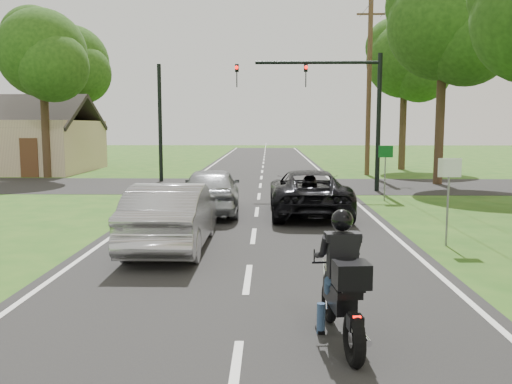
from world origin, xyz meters
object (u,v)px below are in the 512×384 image
motorcycle_rider (342,291)px  silver_suv (212,190)px  traffic_signal (336,97)px  sign_white (449,180)px  utility_pole_far (369,87)px  sign_green (385,159)px  dark_suv (308,192)px  silver_sedan (172,216)px

motorcycle_rider → silver_suv: size_ratio=0.47×
traffic_signal → sign_white: traffic_signal is taller
motorcycle_rider → utility_pole_far: utility_pole_far is taller
sign_green → utility_pole_far: bearing=83.3°
motorcycle_rider → sign_white: 6.90m
sign_green → dark_suv: bearing=-133.3°
motorcycle_rider → dark_suv: size_ratio=0.40×
silver_sedan → utility_pole_far: 21.49m
traffic_signal → sign_green: 4.24m
silver_suv → dark_suv: bearing=174.9°
dark_suv → sign_white: (3.01, -4.59, 0.85)m
silver_suv → sign_white: size_ratio=2.13×
silver_sedan → sign_green: sign_green is taller
motorcycle_rider → sign_white: bearing=55.3°
silver_sedan → utility_pole_far: (8.08, 19.44, 4.30)m
sign_white → utility_pole_far: bearing=85.5°
motorcycle_rider → traffic_signal: size_ratio=0.33×
motorcycle_rider → dark_suv: bearing=82.7°
dark_suv → traffic_signal: (1.65, 6.43, 3.39)m
silver_suv → sign_white: (6.18, -4.70, 0.81)m
silver_suv → sign_white: sign_white is taller
dark_suv → utility_pole_far: 15.73m
silver_sedan → motorcycle_rider: bearing=120.2°
silver_suv → sign_white: bearing=139.7°
sign_green → motorcycle_rider: bearing=-104.2°
silver_suv → motorcycle_rider: bearing=101.9°
dark_suv → motorcycle_rider: bearing=87.8°
silver_sedan → traffic_signal: (5.22, 11.44, 3.35)m
silver_sedan → sign_white: bearing=-176.4°
silver_suv → utility_pole_far: size_ratio=0.45×
motorcycle_rider → silver_sedan: size_ratio=0.45×
sign_green → sign_white: bearing=-91.4°
motorcycle_rider → silver_suv: motorcycle_rider is taller
silver_suv → silver_sedan: bearing=82.5°
motorcycle_rider → dark_suv: 10.58m
dark_suv → silver_suv: (-3.17, 0.11, 0.04)m
motorcycle_rider → dark_suv: motorcycle_rider is taller
silver_sedan → sign_white: 6.64m
utility_pole_far → silver_suv: bearing=-118.2°
silver_suv → traffic_signal: traffic_signal is taller
dark_suv → silver_suv: bearing=-2.5°
traffic_signal → sign_white: (1.36, -11.02, -2.54)m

